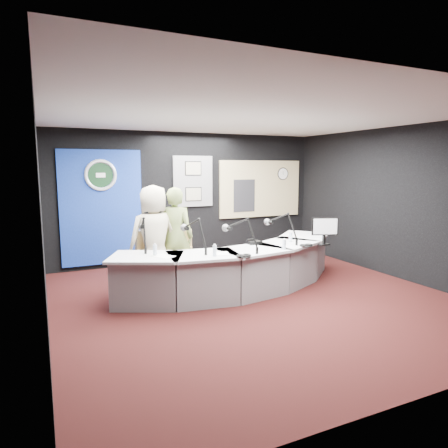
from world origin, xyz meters
name	(u,v)px	position (x,y,z in m)	size (l,w,h in m)	color
ground	(257,299)	(0.00, 0.00, 0.00)	(6.00, 6.00, 0.00)	black
ceiling	(259,116)	(0.00, 0.00, 2.80)	(6.00, 6.00, 0.02)	silver
wall_back	(191,197)	(0.00, 3.00, 1.40)	(6.00, 0.02, 2.80)	black
wall_front	(433,245)	(0.00, -3.00, 1.40)	(6.00, 0.02, 2.80)	black
wall_left	(42,221)	(-3.00, 0.00, 1.40)	(0.02, 6.00, 2.80)	black
wall_right	(400,203)	(3.00, 0.00, 1.40)	(0.02, 6.00, 2.80)	black
broadcast_desk	(238,268)	(-0.05, 0.55, 0.38)	(4.50, 1.90, 0.75)	silver
backdrop_panel	(102,208)	(-1.90, 2.97, 1.25)	(1.60, 0.05, 2.30)	navy
agency_seal	(101,175)	(-1.90, 2.93, 1.90)	(0.63, 0.63, 0.07)	silver
seal_center	(101,175)	(-1.90, 2.94, 1.90)	(0.48, 0.48, 0.01)	black
pinboard	(193,181)	(0.05, 2.97, 1.75)	(0.90, 0.04, 1.10)	slate
framed_photo_upper	(193,168)	(0.05, 2.94, 2.03)	(0.34, 0.02, 0.27)	gray
framed_photo_lower	(194,194)	(0.05, 2.94, 1.47)	(0.34, 0.02, 0.27)	gray
booth_window_frame	(260,189)	(1.75, 2.97, 1.55)	(2.12, 0.06, 1.32)	tan
booth_glow	(261,189)	(1.75, 2.96, 1.55)	(2.00, 0.02, 1.20)	#FFECA1
equipment_rack	(244,196)	(1.30, 2.94, 1.40)	(0.55, 0.02, 0.75)	black
wall_clock	(283,174)	(2.35, 2.94, 1.90)	(0.28, 0.28, 0.01)	white
armchair_left	(155,263)	(-1.30, 1.25, 0.44)	(0.50, 0.50, 0.88)	tan
armchair_right	(176,260)	(-0.91, 1.29, 0.44)	(0.49, 0.49, 0.88)	tan
draped_jacket	(150,250)	(-1.31, 1.50, 0.62)	(0.50, 0.10, 0.70)	#6B645A
person_man	(154,237)	(-1.30, 1.25, 0.88)	(0.86, 0.56, 1.76)	beige
person_woman	(175,236)	(-0.91, 1.29, 0.86)	(0.63, 0.41, 1.72)	olive
computer_monitor	(324,226)	(1.31, 0.04, 1.07)	(0.48, 0.03, 0.33)	black
desk_phone	(254,242)	(0.28, 0.62, 0.78)	(0.22, 0.18, 0.06)	black
headphones_near	(306,245)	(0.97, 0.07, 0.77)	(0.23, 0.23, 0.04)	black
headphones_far	(244,256)	(-0.34, -0.20, 0.77)	(0.22, 0.22, 0.04)	black
paper_stack	(164,256)	(-1.40, 0.32, 0.75)	(0.22, 0.31, 0.00)	white
notepad	(222,253)	(-0.53, 0.14, 0.75)	(0.19, 0.27, 0.00)	white
boom_mic_a	(143,231)	(-1.55, 0.92, 1.05)	(0.21, 0.73, 0.60)	black
boom_mic_b	(194,233)	(-0.87, 0.45, 1.05)	(0.25, 0.73, 0.60)	black
boom_mic_c	(241,232)	(-0.20, 0.18, 1.05)	(0.39, 0.68, 0.60)	black
boom_mic_d	(282,226)	(0.76, 0.50, 1.05)	(0.36, 0.69, 0.60)	black
water_bottles	(253,243)	(0.06, 0.26, 0.84)	(3.18, 0.58, 0.18)	silver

